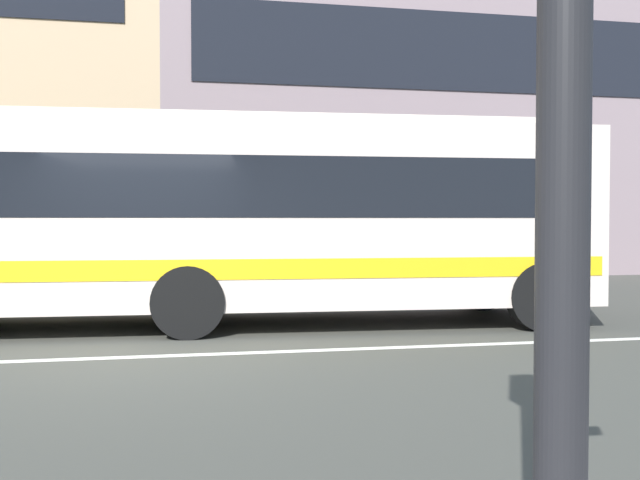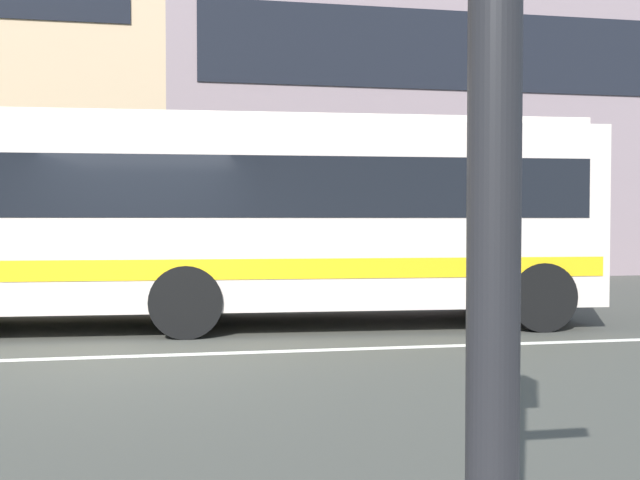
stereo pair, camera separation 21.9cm
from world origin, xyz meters
The scene contains 4 objects.
ground_plane centered at (0.00, 0.00, 0.00)m, with size 160.00×160.00×0.00m, color #43443D.
lane_centre_line centered at (0.00, 0.00, 0.00)m, with size 60.00×0.16×0.01m, color silver.
apartment_block_right centered at (9.86, 14.03, 5.39)m, with size 19.58×8.20×10.77m.
transit_bus centered at (1.38, 2.34, 1.73)m, with size 10.97×3.17×3.13m.
Camera 2 is at (0.78, -8.62, 1.63)m, focal length 39.77 mm.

